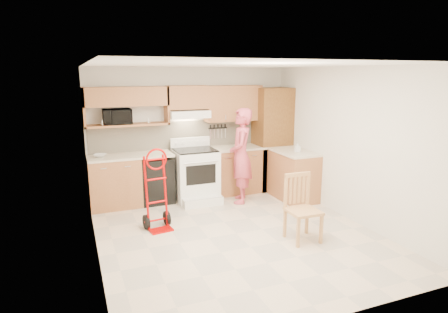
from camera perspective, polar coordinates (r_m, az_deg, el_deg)
floor at (r=5.96m, az=1.82°, el=-11.44°), size 4.00×4.50×0.02m
ceiling at (r=5.46m, az=2.01°, el=13.54°), size 4.00×4.50×0.02m
wall_back at (r=7.67m, az=-4.90°, el=3.69°), size 4.00×0.02×2.50m
wall_front at (r=3.69m, az=16.22°, el=-6.18°), size 4.00×0.02×2.50m
wall_left at (r=5.13m, az=-19.12°, el=-1.24°), size 0.02×4.50×2.50m
wall_right at (r=6.63m, az=18.02°, el=1.78°), size 0.02×4.50×2.50m
backsplash at (r=7.65m, az=-4.84°, el=3.29°), size 3.92×0.03×0.55m
lower_cab_left at (r=7.24m, az=-15.88°, el=-3.73°), size 0.90×0.60×0.90m
dishwasher at (r=7.36m, az=-10.05°, el=-3.41°), size 0.60×0.60×0.85m
lower_cab_right at (r=7.82m, az=1.70°, el=-2.08°), size 1.14×0.60×0.90m
countertop_left at (r=7.17m, az=-13.72°, el=0.09°), size 1.50×0.63×0.04m
countertop_right at (r=7.72m, az=1.72°, el=1.30°), size 1.14×0.63×0.04m
cab_return_right at (r=7.54m, az=10.23°, el=-2.84°), size 0.60×1.00×0.90m
countertop_return at (r=7.43m, az=10.37°, el=0.67°), size 0.63×1.00×0.04m
pantry_tall at (r=8.06m, az=7.09°, el=2.61°), size 0.70×0.60×2.10m
upper_cab_left at (r=7.16m, az=-14.31°, el=8.63°), size 1.50×0.33×0.34m
upper_shelf_mw at (r=7.21m, az=-14.10°, el=4.58°), size 1.50×0.33×0.04m
upper_cab_center at (r=7.40m, az=-5.50°, el=8.74°), size 0.76×0.33×0.44m
upper_cab_right at (r=7.73m, az=1.36°, el=7.90°), size 1.14×0.33×0.70m
range_hood at (r=7.36m, az=-5.31°, el=6.30°), size 0.76×0.46×0.14m
knife_strip at (r=7.80m, az=-0.91°, el=3.80°), size 0.40×0.05×0.29m
microwave at (r=7.17m, az=-15.57°, el=5.72°), size 0.50×0.34×0.27m
range at (r=7.30m, az=-4.12°, el=-2.10°), size 0.79×1.04×1.16m
person at (r=7.13m, az=2.53°, el=0.10°), size 0.65×0.76×1.77m
hand_truck at (r=6.01m, az=-9.80°, el=-5.43°), size 0.51×0.47×1.16m
dining_chair at (r=5.68m, az=11.71°, el=-7.58°), size 0.45×0.49×0.97m
soap_bottle at (r=7.32m, az=10.86°, el=1.37°), size 0.09×0.09×0.18m
bowl at (r=7.11m, az=-17.92°, el=0.13°), size 0.27×0.27×0.05m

